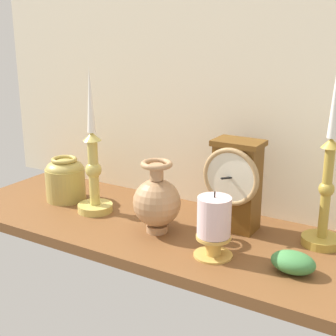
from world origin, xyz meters
TOP-DOWN VIEW (x-y plane):
  - ground_plane at (0.00, 0.00)cm, footprint 100.00×36.00cm
  - back_wall at (0.00, 18.50)cm, footprint 120.00×2.00cm
  - mantel_clock at (17.43, 6.72)cm, footprint 12.82×9.42cm
  - candlestick_tall_left at (36.23, 8.75)cm, footprint 8.27×8.27cm
  - candlestick_tall_center at (-16.18, -0.92)cm, footprint 8.57×8.57cm
  - brass_vase_bulbous at (3.35, -3.38)cm, footprint 10.52×10.52cm
  - brass_vase_jar at (-27.93, 1.59)cm, footprint 10.20×10.20cm
  - pillar_candle_front at (19.12, -7.47)cm, footprint 7.78×7.78cm
  - ivy_sprig at (34.71, -5.87)cm, footprint 8.38×5.87cm

SIDE VIEW (x-z plane):
  - ground_plane at x=0.00cm, z-range -2.40..0.00cm
  - ivy_sprig at x=34.71cm, z-range 0.00..4.10cm
  - brass_vase_jar at x=-27.93cm, z-range 0.14..11.49cm
  - pillar_candle_front at x=19.12cm, z-range -0.01..13.54cm
  - brass_vase_bulbous at x=3.35cm, z-range -0.85..15.36cm
  - candlestick_tall_center at x=-16.18cm, z-range -6.96..28.26cm
  - mantel_clock at x=17.43cm, z-range 0.58..20.97cm
  - candlestick_tall_left at x=36.23cm, z-range -7.85..32.90cm
  - back_wall at x=0.00cm, z-range 0.00..65.00cm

